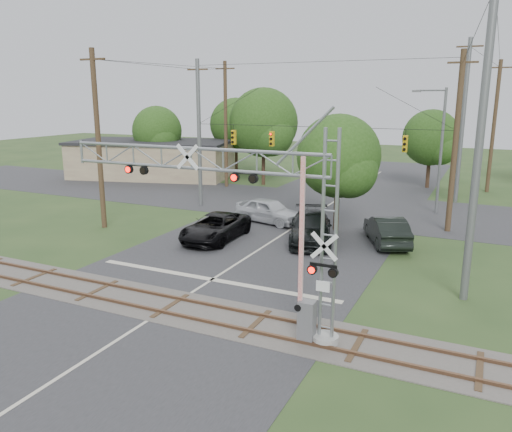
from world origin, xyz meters
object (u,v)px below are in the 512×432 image
at_px(car_dark, 311,228).
at_px(streetlight, 439,145).
at_px(sedan_silver, 269,211).
at_px(crossing_gantry, 240,207).
at_px(commercial_building, 153,159).
at_px(pickup_black, 216,227).
at_px(traffic_signal_span, 326,139).

relative_size(car_dark, streetlight, 0.65).
bearing_deg(sedan_silver, crossing_gantry, -146.37).
height_order(crossing_gantry, sedan_silver, crossing_gantry).
height_order(car_dark, streetlight, streetlight).
distance_m(sedan_silver, streetlight, 13.70).
height_order(sedan_silver, commercial_building, commercial_building).
bearing_deg(sedan_silver, pickup_black, -179.20).
bearing_deg(traffic_signal_span, sedan_silver, -136.61).
bearing_deg(crossing_gantry, commercial_building, 131.60).
bearing_deg(crossing_gantry, car_dark, 96.74).
distance_m(sedan_silver, commercial_building, 24.21).
bearing_deg(commercial_building, streetlight, -25.01).
bearing_deg(sedan_silver, traffic_signal_span, -33.18).
bearing_deg(commercial_building, pickup_black, -59.93).
distance_m(pickup_black, car_dark, 5.86).
xyz_separation_m(crossing_gantry, commercial_building, (-25.74, 28.99, -2.76)).
bearing_deg(sedan_silver, car_dark, -114.29).
relative_size(crossing_gantry, car_dark, 1.88).
relative_size(traffic_signal_span, commercial_building, 1.03).
distance_m(crossing_gantry, streetlight, 23.96).
height_order(traffic_signal_span, commercial_building, traffic_signal_span).
bearing_deg(commercial_building, car_dark, -49.46).
bearing_deg(streetlight, pickup_black, -130.21).
relative_size(sedan_silver, streetlight, 0.54).
xyz_separation_m(crossing_gantry, sedan_silver, (-5.69, 15.47, -3.89)).
bearing_deg(sedan_silver, commercial_building, 69.44).
distance_m(car_dark, streetlight, 13.52).
height_order(crossing_gantry, traffic_signal_span, traffic_signal_span).
relative_size(traffic_signal_span, car_dark, 3.17).
distance_m(traffic_signal_span, car_dark, 7.95).
xyz_separation_m(crossing_gantry, car_dark, (-1.44, 12.18, -3.87)).
relative_size(crossing_gantry, pickup_black, 1.98).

